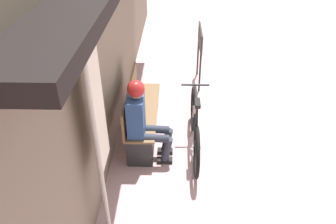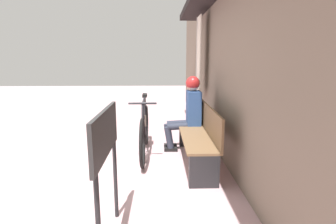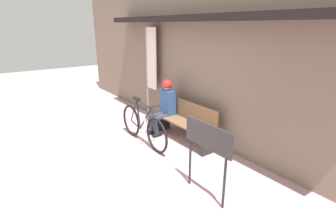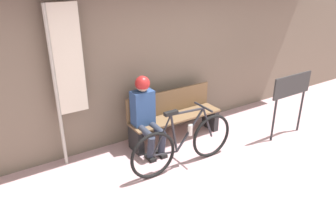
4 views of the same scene
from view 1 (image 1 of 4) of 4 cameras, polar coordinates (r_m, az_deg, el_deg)
name	(u,v)px [view 1 (image 1 of 4)]	position (r m, az deg, el deg)	size (l,w,h in m)	color
ground_plane	(269,126)	(5.60, 17.25, -2.32)	(24.00, 24.00, 0.00)	#C69EA3
storefront_wall	(108,25)	(4.70, -10.48, 14.67)	(12.00, 0.56, 3.20)	#756656
park_bench_near	(140,111)	(5.02, -4.87, 0.12)	(1.62, 0.42, 0.83)	brown
bicycle	(195,126)	(4.70, 4.69, -2.52)	(1.74, 0.40, 0.94)	black
person_seated	(143,117)	(4.34, -4.45, -0.79)	(0.34, 0.60, 1.23)	#2D3342
banner_pole	(97,116)	(3.11, -12.26, -0.66)	(0.45, 0.05, 2.32)	#B7B2A8
signboard	(200,43)	(6.31, 5.61, 11.93)	(0.87, 0.04, 1.11)	#232326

